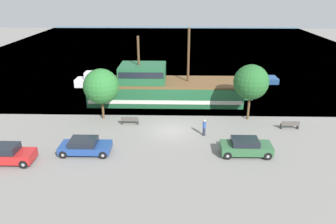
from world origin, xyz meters
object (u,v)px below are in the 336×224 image
(moored_boat_dockside, at_px, (257,78))
(pedestrian_walking_near, at_px, (204,128))
(bench_promenade_east, at_px, (130,120))
(bench_promenade_west, at_px, (290,125))
(moored_boat_outer, at_px, (97,81))
(parked_car_curb_front, at_px, (246,147))
(parked_car_curb_rear, at_px, (85,146))
(parked_car_curb_mid, at_px, (5,154))
(pirate_ship, at_px, (163,88))
(fire_hydrant, at_px, (250,138))

(moored_boat_dockside, height_order, pedestrian_walking_near, moored_boat_dockside)
(bench_promenade_east, distance_m, bench_promenade_west, 16.00)
(moored_boat_dockside, distance_m, pedestrian_walking_near, 20.42)
(moored_boat_outer, bearing_deg, parked_car_curb_front, -49.14)
(bench_promenade_east, bearing_deg, pedestrian_walking_near, -18.55)
(parked_car_curb_front, xyz_separation_m, parked_car_curb_rear, (-13.48, -0.09, -0.06))
(bench_promenade_east, xyz_separation_m, bench_promenade_west, (15.98, -0.74, -0.00))
(parked_car_curb_front, distance_m, parked_car_curb_mid, 19.53)
(moored_boat_dockside, relative_size, bench_promenade_west, 3.21)
(pirate_ship, relative_size, fire_hydrant, 25.28)
(moored_boat_outer, height_order, fire_hydrant, moored_boat_outer)
(bench_promenade_west, bearing_deg, moored_boat_dockside, 88.37)
(bench_promenade_east, bearing_deg, parked_car_curb_mid, -138.18)
(parked_car_curb_rear, relative_size, fire_hydrant, 5.54)
(pirate_ship, xyz_separation_m, pedestrian_walking_near, (4.26, -9.82, -0.80))
(pirate_ship, distance_m, parked_car_curb_front, 15.44)
(pirate_ship, height_order, bench_promenade_east, pirate_ship)
(parked_car_curb_mid, distance_m, bench_promenade_east, 11.95)
(parked_car_curb_mid, bearing_deg, pedestrian_walking_near, 18.66)
(fire_hydrant, xyz_separation_m, pedestrian_walking_near, (-4.05, 1.40, 0.40))
(moored_boat_outer, height_order, parked_car_curb_rear, moored_boat_outer)
(parked_car_curb_front, distance_m, pedestrian_walking_near, 4.86)
(parked_car_curb_mid, relative_size, pedestrian_walking_near, 2.79)
(bench_promenade_west, bearing_deg, moored_boat_outer, 147.66)
(parked_car_curb_mid, bearing_deg, bench_promenade_west, 16.19)
(pirate_ship, height_order, parked_car_curb_front, pirate_ship)
(parked_car_curb_rear, height_order, bench_promenade_west, parked_car_curb_rear)
(fire_hydrant, distance_m, bench_promenade_east, 12.05)
(bench_promenade_east, relative_size, bench_promenade_west, 1.00)
(bench_promenade_east, bearing_deg, pirate_ship, 67.06)
(pirate_ship, distance_m, bench_promenade_west, 15.25)
(moored_boat_dockside, height_order, fire_hydrant, moored_boat_dockside)
(pedestrian_walking_near, bearing_deg, parked_car_curb_front, -49.26)
(moored_boat_dockside, xyz_separation_m, parked_car_curb_front, (-5.91, -21.97, 0.12))
(pirate_ship, height_order, bench_promenade_west, pirate_ship)
(pedestrian_walking_near, bearing_deg, moored_boat_outer, 130.89)
(pirate_ship, bearing_deg, parked_car_curb_front, -61.17)
(parked_car_curb_rear, bearing_deg, pirate_ship, 66.00)
(moored_boat_dockside, relative_size, fire_hydrant, 7.33)
(parked_car_curb_front, bearing_deg, pirate_ship, 118.83)
(moored_boat_outer, bearing_deg, bench_promenade_east, -64.51)
(moored_boat_dockside, relative_size, parked_car_curb_rear, 1.32)
(moored_boat_dockside, height_order, parked_car_curb_mid, moored_boat_dockside)
(parked_car_curb_front, relative_size, parked_car_curb_mid, 0.94)
(moored_boat_outer, distance_m, bench_promenade_east, 14.89)
(bench_promenade_west, height_order, pedestrian_walking_near, pedestrian_walking_near)
(parked_car_curb_mid, distance_m, fire_hydrant, 20.74)
(parked_car_curb_rear, distance_m, pedestrian_walking_near, 10.98)
(pirate_ship, xyz_separation_m, moored_boat_dockside, (13.35, 8.47, -0.99))
(pirate_ship, bearing_deg, parked_car_curb_mid, -128.12)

